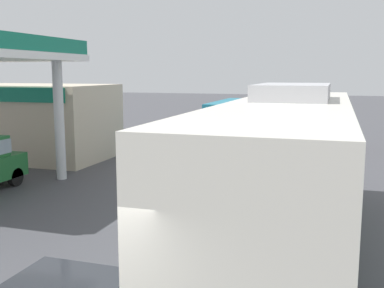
{
  "coord_description": "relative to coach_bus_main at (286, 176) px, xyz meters",
  "views": [
    {
      "loc": [
        3.04,
        -4.32,
        3.94
      ],
      "look_at": [
        -1.5,
        10.0,
        1.6
      ],
      "focal_mm": 42.88,
      "sensor_mm": 36.0,
      "label": 1
    }
  ],
  "objects": [
    {
      "name": "ground",
      "position": [
        -2.06,
        14.47,
        -1.72
      ],
      "size": [
        120.0,
        120.0,
        0.0
      ],
      "primitive_type": "plane",
      "color": "#424247"
    },
    {
      "name": "minibus_opposing_lane",
      "position": [
        -4.19,
        14.18,
        -0.25
      ],
      "size": [
        2.04,
        6.13,
        2.44
      ],
      "color": "teal",
      "rests_on": "ground"
    },
    {
      "name": "coach_bus_main",
      "position": [
        0.0,
        0.0,
        0.0
      ],
      "size": [
        2.6,
        11.04,
        3.69
      ],
      "color": "silver",
      "rests_on": "ground"
    },
    {
      "name": "lane_divider_stripe",
      "position": [
        -2.06,
        9.47,
        -1.72
      ],
      "size": [
        0.16,
        50.0,
        0.01
      ],
      "primitive_type": "cube",
      "color": "#D8CC4C",
      "rests_on": "ground"
    },
    {
      "name": "car_trailing_behind_bus",
      "position": [
        0.18,
        14.89,
        -0.71
      ],
      "size": [
        1.7,
        4.2,
        1.82
      ],
      "color": "maroon",
      "rests_on": "ground"
    },
    {
      "name": "gas_station_roadside",
      "position": [
        -12.45,
        6.17,
        0.91
      ],
      "size": [
        9.1,
        11.95,
        5.1
      ],
      "color": "#147259",
      "rests_on": "ground"
    }
  ]
}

